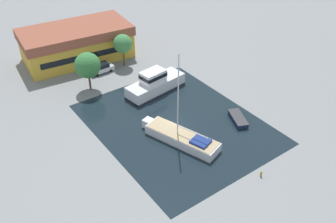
# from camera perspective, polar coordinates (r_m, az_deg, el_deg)

# --- Properties ---
(ground_plane) EXTENTS (440.00, 440.00, 0.00)m
(ground_plane) POSITION_cam_1_polar(r_m,az_deg,el_deg) (53.16, 1.24, -1.87)
(ground_plane) COLOR gray
(water_canal) EXTENTS (21.11, 26.30, 0.01)m
(water_canal) POSITION_cam_1_polar(r_m,az_deg,el_deg) (53.16, 1.24, -1.87)
(water_canal) COLOR black
(water_canal) RESTS_ON ground
(warehouse_building) EXTENTS (20.23, 11.89, 5.98)m
(warehouse_building) POSITION_cam_1_polar(r_m,az_deg,el_deg) (71.30, -13.75, 10.11)
(warehouse_building) COLOR gold
(warehouse_building) RESTS_ON ground
(quay_tree_near_building) EXTENTS (3.32, 3.32, 5.88)m
(quay_tree_near_building) POSITION_cam_1_polar(r_m,az_deg,el_deg) (66.65, -6.92, 10.21)
(quay_tree_near_building) COLOR brown
(quay_tree_near_building) RESTS_ON ground
(quay_tree_by_water) EXTENTS (4.09, 4.09, 6.40)m
(quay_tree_by_water) POSITION_cam_1_polar(r_m,az_deg,el_deg) (60.07, -12.17, 6.89)
(quay_tree_by_water) COLOR brown
(quay_tree_by_water) RESTS_ON ground
(parked_car) EXTENTS (4.32, 1.86, 1.68)m
(parked_car) POSITION_cam_1_polar(r_m,az_deg,el_deg) (66.37, -10.12, 6.54)
(parked_car) COLOR silver
(parked_car) RESTS_ON ground
(sailboat_moored) EXTENTS (5.99, 11.56, 12.76)m
(sailboat_moored) POSITION_cam_1_polar(r_m,az_deg,el_deg) (49.62, 2.01, -3.92)
(sailboat_moored) COLOR silver
(sailboat_moored) RESTS_ON water_canal
(motor_cruiser) EXTENTS (10.50, 4.72, 3.78)m
(motor_cruiser) POSITION_cam_1_polar(r_m,az_deg,el_deg) (59.71, -1.99, 4.26)
(motor_cruiser) COLOR silver
(motor_cruiser) RESTS_ON water_canal
(small_dinghy) EXTENTS (3.20, 4.54, 0.71)m
(small_dinghy) POSITION_cam_1_polar(r_m,az_deg,el_deg) (54.43, 10.62, -1.08)
(small_dinghy) COLOR #19234C
(small_dinghy) RESTS_ON water_canal
(mooring_bollard) EXTENTS (0.25, 0.25, 0.78)m
(mooring_bollard) POSITION_cam_1_polar(r_m,az_deg,el_deg) (46.30, 14.01, -9.17)
(mooring_bollard) COLOR olive
(mooring_bollard) RESTS_ON ground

